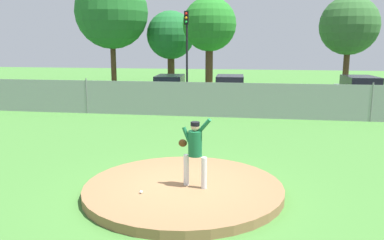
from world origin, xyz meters
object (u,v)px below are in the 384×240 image
(pitcher_youth, at_px, (195,147))
(parked_car_slate, at_px, (360,92))
(baseball, at_px, (141,192))
(parked_car_silver, at_px, (230,90))
(traffic_light_near, at_px, (187,39))
(parked_car_teal, at_px, (170,89))

(pitcher_youth, bearing_deg, parked_car_slate, 64.26)
(pitcher_youth, height_order, baseball, pitcher_youth)
(parked_car_silver, distance_m, traffic_light_near, 5.79)
(parked_car_slate, height_order, parked_car_silver, parked_car_slate)
(baseball, height_order, traffic_light_near, traffic_light_near)
(parked_car_silver, bearing_deg, pitcher_youth, -89.34)
(parked_car_slate, height_order, traffic_light_near, traffic_light_near)
(parked_car_silver, height_order, traffic_light_near, traffic_light_near)
(pitcher_youth, height_order, parked_car_slate, pitcher_youth)
(parked_car_slate, bearing_deg, traffic_light_near, 162.71)
(pitcher_youth, bearing_deg, parked_car_teal, 104.57)
(parked_car_slate, bearing_deg, parked_car_silver, -176.92)
(traffic_light_near, bearing_deg, pitcher_youth, -79.44)
(pitcher_youth, bearing_deg, baseball, -150.47)
(traffic_light_near, bearing_deg, parked_car_slate, -17.29)
(pitcher_youth, xyz_separation_m, traffic_light_near, (-3.42, 18.35, 2.65))
(baseball, height_order, parked_car_slate, parked_car_slate)
(baseball, bearing_deg, traffic_light_near, 96.90)
(parked_car_silver, bearing_deg, baseball, -93.57)
(parked_car_slate, xyz_separation_m, traffic_light_near, (-10.67, 3.32, 3.01))
(pitcher_youth, height_order, traffic_light_near, traffic_light_near)
(baseball, xyz_separation_m, traffic_light_near, (-2.30, 18.99, 3.57))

